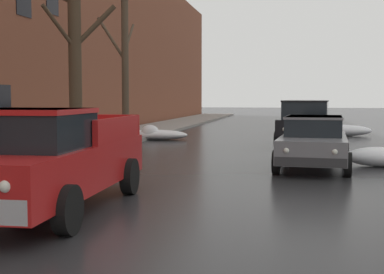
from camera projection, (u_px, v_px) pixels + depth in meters
The scene contains 11 objects.
left_sidewalk_slab at pixel (57, 151), 18.34m from camera, with size 3.36×80.00×0.15m, color gray.
snow_bank_near_corner_left at pixel (155, 134), 23.89m from camera, with size 2.92×1.13×0.69m.
snow_bank_along_left_kerb at pixel (382, 157), 14.67m from camera, with size 1.97×0.98×0.54m.
snow_bank_near_corner_right at pixel (342, 130), 26.22m from camera, with size 2.90×1.13×0.56m.
bare_tree_mid_block at pixel (76, 57), 16.13m from camera, with size 3.55×1.89×6.06m.
bare_tree_far_down_block at pixel (124, 50), 20.93m from camera, with size 2.71×2.69×7.93m.
pickup_truck_red_approaching_near_lane at pixel (46, 159), 8.92m from camera, with size 2.31×5.40×1.76m.
sedan_grey_parked_kerbside_close at pixel (314, 141), 14.35m from camera, with size 2.15×4.46×1.42m.
suv_black_parked_kerbside_mid at pixel (306, 122), 20.45m from camera, with size 2.37×4.96×1.82m.
sedan_red_parked_far_down_block at pixel (303, 120), 27.17m from camera, with size 2.02×3.93×1.42m.
sedan_green_queued_behind_truck at pixel (302, 115), 34.77m from camera, with size 2.14×4.52×1.42m.
Camera 1 is at (1.94, 0.99, 1.94)m, focal length 49.11 mm.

